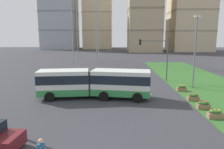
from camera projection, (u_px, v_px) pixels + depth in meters
name	position (u px, v px, depth m)	size (l,w,h in m)	color
articulated_bus	(94.00, 83.00, 21.87)	(12.04, 3.37, 3.00)	silver
car_black_sedan	(64.00, 79.00, 28.20)	(4.48, 2.19, 1.58)	black
flower_planter_2	(215.00, 114.00, 16.32)	(1.10, 0.56, 0.74)	#937051
flower_planter_3	(203.00, 105.00, 18.48)	(1.10, 0.56, 0.74)	#937051
flower_planter_4	(193.00, 97.00, 20.93)	(1.10, 0.56, 0.74)	#937051
flower_planter_5	(182.00, 88.00, 24.64)	(1.10, 0.56, 0.74)	#937051
traffic_light_far_right	(158.00, 53.00, 29.81)	(4.35, 0.28, 6.10)	#474C51
streetlight_median	(195.00, 49.00, 25.42)	(0.70, 0.28, 8.96)	slate
apartment_tower_west	(60.00, 13.00, 113.68)	(17.87, 19.27, 38.68)	#9EA3AD
apartment_tower_westcentre	(98.00, 14.00, 118.80)	(16.05, 16.63, 39.11)	beige
apartment_tower_eastcentre	(191.00, 3.00, 95.71)	(18.06, 18.95, 44.53)	beige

